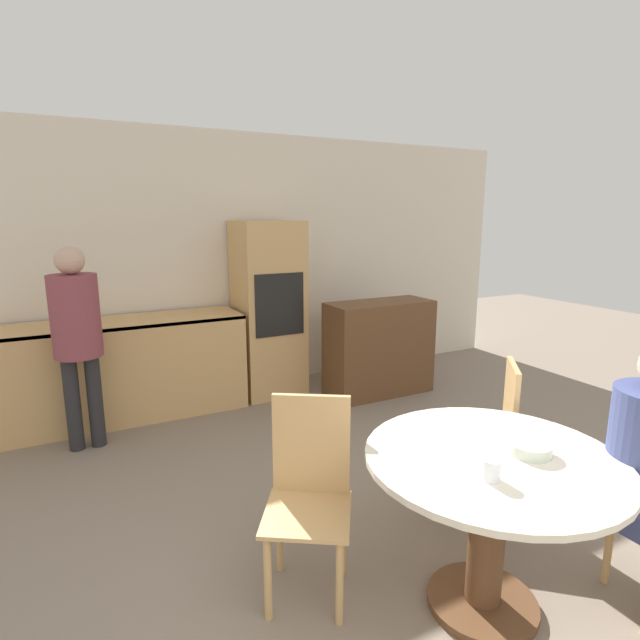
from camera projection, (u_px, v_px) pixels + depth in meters
wall_back at (221, 265)px, 5.04m from camera, size 7.06×0.05×2.60m
kitchen_counter at (87, 373)px, 4.31m from camera, size 2.70×0.60×0.89m
oven_unit at (268, 309)px, 5.00m from camera, size 0.62×0.59×1.74m
sideboard at (379, 348)px, 5.05m from camera, size 1.08×0.45×0.95m
dining_table at (489, 504)px, 2.22m from camera, size 1.12×1.12×0.76m
chair_far_left at (309, 485)px, 2.39m from camera, size 0.55×0.55×0.95m
chair_far_right at (493, 431)px, 2.99m from camera, size 0.56×0.56×0.95m
person_standing at (76, 327)px, 3.74m from camera, size 0.35×0.35×1.57m
cup at (492, 470)px, 1.97m from camera, size 0.07×0.07×0.09m
bowl_near at (530, 449)px, 2.18m from camera, size 0.18×0.18×0.05m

